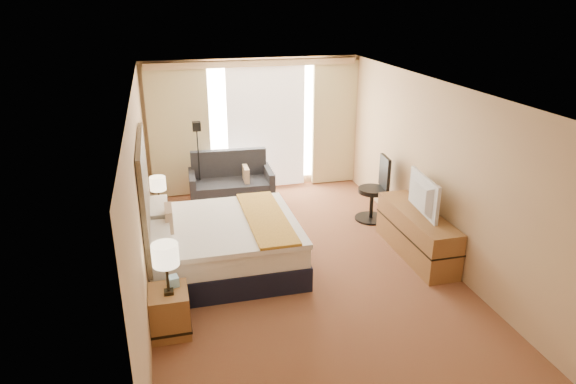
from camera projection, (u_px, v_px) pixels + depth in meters
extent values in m
cube|color=maroon|center=(300.00, 269.00, 7.46)|extent=(4.20, 7.00, 0.02)
cube|color=silver|center=(302.00, 89.00, 6.52)|extent=(4.20, 7.00, 0.02)
cube|color=tan|center=(253.00, 125.00, 10.15)|extent=(4.20, 0.02, 2.60)
cube|color=tan|center=(426.00, 344.00, 3.83)|extent=(4.20, 0.02, 2.60)
cube|color=tan|center=(141.00, 199.00, 6.51)|extent=(0.02, 7.00, 2.60)
cube|color=tan|center=(439.00, 173.00, 7.47)|extent=(0.02, 7.00, 2.60)
cube|color=black|center=(145.00, 195.00, 6.70)|extent=(0.06, 1.85, 1.50)
cube|color=olive|center=(170.00, 311.00, 5.98)|extent=(0.45, 0.52, 0.55)
cube|color=olive|center=(164.00, 224.00, 8.24)|extent=(0.45, 0.52, 0.55)
cube|color=olive|center=(417.00, 233.00, 7.75)|extent=(0.50, 1.80, 0.70)
cube|color=white|center=(266.00, 124.00, 10.17)|extent=(2.30, 0.02, 2.30)
cube|color=#C8BD8D|center=(179.00, 133.00, 9.72)|extent=(1.15, 0.09, 2.50)
cube|color=#C8BD8D|center=(334.00, 123.00, 10.43)|extent=(0.90, 0.09, 2.50)
cube|color=white|center=(266.00, 127.00, 10.16)|extent=(1.55, 0.04, 2.50)
cube|color=tan|center=(253.00, 63.00, 9.56)|extent=(4.00, 0.16, 0.12)
cube|color=black|center=(224.00, 256.00, 7.44)|extent=(2.11, 1.91, 0.35)
cube|color=white|center=(223.00, 236.00, 7.32)|extent=(2.06, 1.86, 0.30)
cube|color=white|center=(229.00, 224.00, 7.28)|extent=(1.93, 1.93, 0.07)
cube|color=gold|center=(266.00, 217.00, 7.38)|extent=(0.55, 1.93, 0.04)
cube|color=white|center=(160.00, 238.00, 6.60)|extent=(0.28, 0.78, 0.18)
cube|color=white|center=(158.00, 210.00, 7.43)|extent=(0.28, 0.78, 0.18)
cube|color=beige|center=(169.00, 220.00, 7.03)|extent=(0.10, 0.42, 0.36)
cube|color=maroon|center=(232.00, 196.00, 9.74)|extent=(1.57, 0.88, 0.28)
cube|color=#2B2B30|center=(232.00, 186.00, 9.60)|extent=(1.46, 0.71, 0.18)
cube|color=#2B2B30|center=(229.00, 165.00, 9.85)|extent=(1.44, 0.21, 0.61)
cube|color=#2B2B30|center=(193.00, 186.00, 9.50)|extent=(0.14, 0.83, 0.50)
cube|color=#2B2B30|center=(269.00, 181.00, 9.78)|extent=(0.14, 0.83, 0.50)
cube|color=beige|center=(246.00, 176.00, 9.59)|extent=(0.10, 0.39, 0.35)
cube|color=black|center=(201.00, 202.00, 9.82)|extent=(0.20, 0.20, 0.02)
cylinder|color=black|center=(199.00, 166.00, 9.57)|extent=(0.03, 0.03, 1.40)
cube|color=black|center=(197.00, 126.00, 9.29)|extent=(0.14, 0.14, 0.16)
cylinder|color=black|center=(371.00, 218.00, 9.09)|extent=(0.56, 0.56, 0.03)
cylinder|color=black|center=(371.00, 204.00, 8.99)|extent=(0.07, 0.07, 0.50)
cylinder|color=black|center=(372.00, 190.00, 8.90)|extent=(0.49, 0.49, 0.08)
cube|color=black|center=(385.00, 172.00, 8.81)|extent=(0.10, 0.45, 0.56)
cube|color=black|center=(169.00, 292.00, 5.83)|extent=(0.11, 0.11, 0.04)
cylinder|color=black|center=(167.00, 276.00, 5.75)|extent=(0.03, 0.03, 0.37)
cylinder|color=#FFEBBF|center=(165.00, 255.00, 5.66)|extent=(0.30, 0.30, 0.26)
cube|color=black|center=(160.00, 207.00, 8.15)|extent=(0.09, 0.09, 0.04)
cylinder|color=black|center=(159.00, 197.00, 8.08)|extent=(0.03, 0.03, 0.31)
cylinder|color=#FFEBBF|center=(158.00, 183.00, 8.00)|extent=(0.25, 0.25, 0.21)
cube|color=#97CBE9|center=(173.00, 281.00, 5.97)|extent=(0.15, 0.15, 0.12)
cube|color=black|center=(170.00, 210.00, 8.01)|extent=(0.20, 0.16, 0.07)
imported|color=black|center=(417.00, 195.00, 7.51)|extent=(0.22, 0.99, 0.57)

